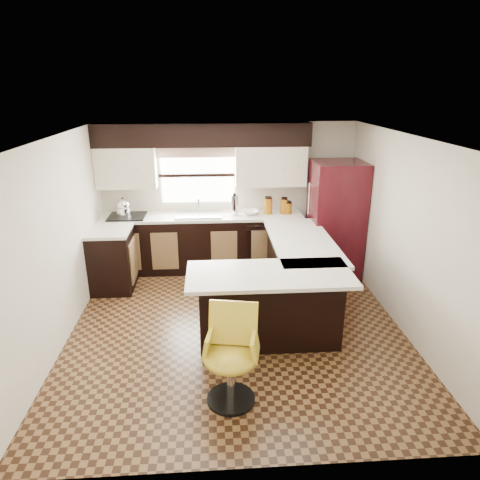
{
  "coord_description": "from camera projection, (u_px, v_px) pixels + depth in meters",
  "views": [
    {
      "loc": [
        -0.29,
        -4.84,
        2.96
      ],
      "look_at": [
        0.08,
        0.45,
        1.03
      ],
      "focal_mm": 32.0,
      "sensor_mm": 36.0,
      "label": 1
    }
  ],
  "objects": [
    {
      "name": "floor",
      "position": [
        236.0,
        326.0,
        5.56
      ],
      "size": [
        4.4,
        4.4,
        0.0
      ],
      "primitive_type": "plane",
      "color": "#49301A",
      "rests_on": "ground"
    },
    {
      "name": "ceiling",
      "position": [
        236.0,
        138.0,
        4.74
      ],
      "size": [
        4.4,
        4.4,
        0.0
      ],
      "primitive_type": "plane",
      "rotation": [
        3.14,
        0.0,
        0.0
      ],
      "color": "silver",
      "rests_on": "wall_back"
    },
    {
      "name": "wall_back",
      "position": [
        228.0,
        195.0,
        7.21
      ],
      "size": [
        4.4,
        0.0,
        4.4
      ],
      "primitive_type": "plane",
      "rotation": [
        1.57,
        0.0,
        0.0
      ],
      "color": "beige",
      "rests_on": "floor"
    },
    {
      "name": "wall_front",
      "position": [
        254.0,
        343.0,
        3.09
      ],
      "size": [
        4.4,
        0.0,
        4.4
      ],
      "primitive_type": "plane",
      "rotation": [
        -1.57,
        0.0,
        0.0
      ],
      "color": "beige",
      "rests_on": "floor"
    },
    {
      "name": "wall_left",
      "position": [
        58.0,
        244.0,
        5.02
      ],
      "size": [
        0.0,
        4.4,
        4.4
      ],
      "primitive_type": "plane",
      "rotation": [
        1.57,
        0.0,
        1.57
      ],
      "color": "beige",
      "rests_on": "floor"
    },
    {
      "name": "wall_right",
      "position": [
        405.0,
        235.0,
        5.29
      ],
      "size": [
        0.0,
        4.4,
        4.4
      ],
      "primitive_type": "plane",
      "rotation": [
        1.57,
        0.0,
        -1.57
      ],
      "color": "beige",
      "rests_on": "floor"
    },
    {
      "name": "base_cab_back",
      "position": [
        203.0,
        244.0,
        7.16
      ],
      "size": [
        3.3,
        0.6,
        0.9
      ],
      "primitive_type": "cube",
      "color": "black",
      "rests_on": "floor"
    },
    {
      "name": "base_cab_left",
      "position": [
        113.0,
        261.0,
        6.46
      ],
      "size": [
        0.6,
        0.7,
        0.9
      ],
      "primitive_type": "cube",
      "color": "black",
      "rests_on": "floor"
    },
    {
      "name": "counter_back",
      "position": [
        202.0,
        217.0,
        7.0
      ],
      "size": [
        3.3,
        0.6,
        0.04
      ],
      "primitive_type": "cube",
      "color": "silver",
      "rests_on": "base_cab_back"
    },
    {
      "name": "counter_left",
      "position": [
        109.0,
        231.0,
        6.3
      ],
      "size": [
        0.6,
        0.7,
        0.04
      ],
      "primitive_type": "cube",
      "color": "silver",
      "rests_on": "base_cab_left"
    },
    {
      "name": "soffit",
      "position": [
        203.0,
        135.0,
        6.68
      ],
      "size": [
        3.4,
        0.35,
        0.36
      ],
      "primitive_type": "cube",
      "color": "black",
      "rests_on": "wall_back"
    },
    {
      "name": "upper_cab_left",
      "position": [
        126.0,
        168.0,
        6.77
      ],
      "size": [
        0.94,
        0.35,
        0.64
      ],
      "primitive_type": "cube",
      "color": "beige",
      "rests_on": "wall_back"
    },
    {
      "name": "upper_cab_right",
      "position": [
        270.0,
        166.0,
        6.92
      ],
      "size": [
        1.14,
        0.35,
        0.64
      ],
      "primitive_type": "cube",
      "color": "beige",
      "rests_on": "wall_back"
    },
    {
      "name": "window_pane",
      "position": [
        198.0,
        175.0,
        7.04
      ],
      "size": [
        1.2,
        0.02,
        0.9
      ],
      "primitive_type": "cube",
      "color": "white",
      "rests_on": "wall_back"
    },
    {
      "name": "valance",
      "position": [
        197.0,
        152.0,
        6.87
      ],
      "size": [
        1.3,
        0.06,
        0.18
      ],
      "primitive_type": "cube",
      "color": "#D19B93",
      "rests_on": "wall_back"
    },
    {
      "name": "sink",
      "position": [
        199.0,
        215.0,
        6.96
      ],
      "size": [
        0.75,
        0.45,
        0.03
      ],
      "primitive_type": "cube",
      "color": "#B2B2B7",
      "rests_on": "counter_back"
    },
    {
      "name": "dishwasher",
      "position": [
        264.0,
        249.0,
        6.96
      ],
      "size": [
        0.58,
        0.03,
        0.78
      ],
      "primitive_type": "cube",
      "color": "black",
      "rests_on": "floor"
    },
    {
      "name": "cooktop",
      "position": [
        127.0,
        216.0,
        6.89
      ],
      "size": [
        0.58,
        0.5,
        0.02
      ],
      "primitive_type": "cube",
      "color": "black",
      "rests_on": "counter_back"
    },
    {
      "name": "peninsula_long",
      "position": [
        297.0,
        273.0,
        6.05
      ],
      "size": [
        0.6,
        1.95,
        0.9
      ],
      "primitive_type": "cube",
      "color": "black",
      "rests_on": "floor"
    },
    {
      "name": "peninsula_return",
      "position": [
        269.0,
        308.0,
        5.1
      ],
      "size": [
        1.65,
        0.6,
        0.9
      ],
      "primitive_type": "cube",
      "color": "black",
      "rests_on": "floor"
    },
    {
      "name": "counter_pen_long",
      "position": [
        302.0,
        241.0,
        5.89
      ],
      "size": [
        0.84,
        1.95,
        0.04
      ],
      "primitive_type": "cube",
      "color": "silver",
      "rests_on": "peninsula_long"
    },
    {
      "name": "counter_pen_return",
      "position": [
        270.0,
        275.0,
        4.86
      ],
      "size": [
        1.89,
        0.84,
        0.04
      ],
      "primitive_type": "cube",
      "color": "silver",
      "rests_on": "peninsula_return"
    },
    {
      "name": "refrigerator",
      "position": [
        335.0,
        220.0,
        6.83
      ],
      "size": [
        0.79,
        0.76,
        1.85
      ],
      "primitive_type": "cube",
      "color": "#37090F",
      "rests_on": "floor"
    },
    {
      "name": "bar_chair",
      "position": [
        231.0,
        358.0,
        4.09
      ],
      "size": [
        0.61,
        0.61,
        0.98
      ],
      "primitive_type": null,
      "rotation": [
        0.0,
        0.0,
        -0.19
      ],
      "color": "gold",
      "rests_on": "floor"
    },
    {
      "name": "kettle",
      "position": [
        123.0,
        207.0,
        6.83
      ],
      "size": [
        0.22,
        0.22,
        0.3
      ],
      "primitive_type": null,
      "color": "silver",
      "rests_on": "cooktop"
    },
    {
      "name": "percolator",
      "position": [
        234.0,
        205.0,
        6.97
      ],
      "size": [
        0.13,
        0.13,
        0.33
      ],
      "primitive_type": "cylinder",
      "color": "silver",
      "rests_on": "counter_back"
    },
    {
      "name": "mixing_bowl",
      "position": [
        251.0,
        212.0,
        7.03
      ],
      "size": [
        0.32,
        0.32,
        0.07
      ],
      "primitive_type": "imported",
      "rotation": [
        0.0,
        0.0,
        0.19
      ],
      "color": "white",
      "rests_on": "counter_back"
    },
    {
      "name": "canister_large",
      "position": [
        268.0,
        206.0,
        7.04
      ],
      "size": [
        0.14,
        0.14,
        0.26
      ],
      "primitive_type": "cylinder",
      "color": "#8F5209",
      "rests_on": "counter_back"
    },
    {
      "name": "canister_med",
      "position": [
        284.0,
        206.0,
        7.06
      ],
      "size": [
        0.12,
        0.12,
        0.24
      ],
      "primitive_type": "cylinder",
      "color": "#8F5209",
      "rests_on": "counter_back"
    },
    {
      "name": "canister_small",
      "position": [
        288.0,
        208.0,
        7.07
      ],
      "size": [
        0.14,
        0.14,
        0.18
      ],
      "primitive_type": "cylinder",
      "color": "#8F5209",
      "rests_on": "counter_back"
    }
  ]
}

